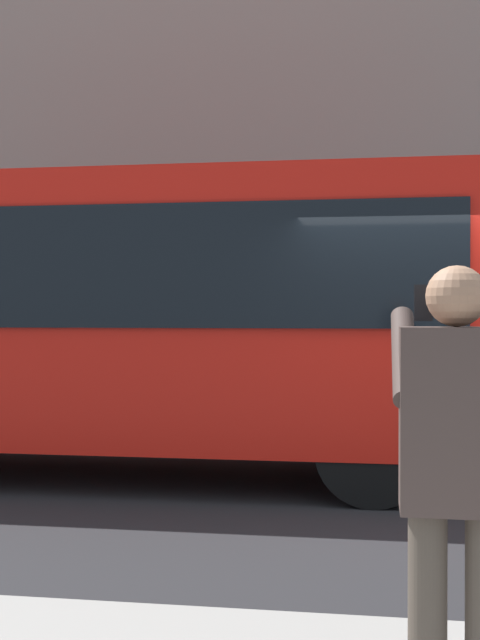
{
  "coord_description": "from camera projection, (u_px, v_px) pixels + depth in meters",
  "views": [
    {
      "loc": [
        0.58,
        7.8,
        1.68
      ],
      "look_at": [
        1.9,
        -0.38,
        1.61
      ],
      "focal_mm": 47.41,
      "sensor_mm": 36.0,
      "label": 1
    }
  ],
  "objects": [
    {
      "name": "building_facade_far",
      "position": [
        412.0,
        59.0,
        14.28
      ],
      "size": [
        28.0,
        1.55,
        12.0
      ],
      "color": "gray",
      "rests_on": "ground_plane"
    },
    {
      "name": "pedestrian_photographer",
      "position": [
        457.0,
        464.0,
        3.02
      ],
      "size": [
        0.53,
        0.52,
        1.7
      ],
      "color": "#4C4238",
      "rests_on": "sidewalk_curb"
    },
    {
      "name": "red_bus",
      "position": [
        83.0,
        313.0,
        8.87
      ],
      "size": [
        9.05,
        2.54,
        3.08
      ],
      "color": "red",
      "rests_on": "ground_plane"
    },
    {
      "name": "ground_plane",
      "position": [
        441.0,
        499.0,
        7.62
      ],
      "size": [
        60.0,
        60.0,
        0.0
      ],
      "primitive_type": "plane",
      "color": "#232326"
    }
  ]
}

